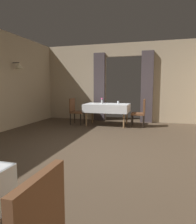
# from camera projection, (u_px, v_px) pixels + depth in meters

# --- Properties ---
(ground) EXTENTS (10.08, 10.08, 0.00)m
(ground) POSITION_uv_depth(u_px,v_px,m) (89.00, 154.00, 4.07)
(ground) COLOR #4C3D2D
(wall_back) EXTENTS (6.40, 0.27, 3.00)m
(wall_back) POSITION_uv_depth(u_px,v_px,m) (123.00, 82.00, 7.87)
(wall_back) COLOR tan
(wall_back) RESTS_ON ground
(dining_table_mid) EXTENTS (1.53, 0.92, 0.75)m
(dining_table_mid) POSITION_uv_depth(u_px,v_px,m) (107.00, 107.00, 7.03)
(dining_table_mid) COLOR olive
(dining_table_mid) RESTS_ON ground
(chair_mid_right) EXTENTS (0.44, 0.44, 0.93)m
(chair_mid_right) POSITION_uv_depth(u_px,v_px,m) (141.00, 112.00, 6.76)
(chair_mid_right) COLOR black
(chair_mid_right) RESTS_ON ground
(chair_mid_left) EXTENTS (0.44, 0.44, 0.93)m
(chair_mid_left) POSITION_uv_depth(u_px,v_px,m) (75.00, 110.00, 7.26)
(chair_mid_left) COLOR black
(chair_mid_left) RESTS_ON ground
(flower_vase_mid) EXTENTS (0.07, 0.07, 0.21)m
(flower_vase_mid) POSITION_uv_depth(u_px,v_px,m) (102.00, 100.00, 7.14)
(flower_vase_mid) COLOR silver
(flower_vase_mid) RESTS_ON dining_table_mid
(glass_mid_b) EXTENTS (0.07, 0.07, 0.10)m
(glass_mid_b) POSITION_uv_depth(u_px,v_px,m) (118.00, 102.00, 7.06)
(glass_mid_b) COLOR silver
(glass_mid_b) RESTS_ON dining_table_mid
(plate_mid_c) EXTENTS (0.21, 0.21, 0.01)m
(plate_mid_c) POSITION_uv_depth(u_px,v_px,m) (95.00, 103.00, 7.29)
(plate_mid_c) COLOR white
(plate_mid_c) RESTS_ON dining_table_mid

